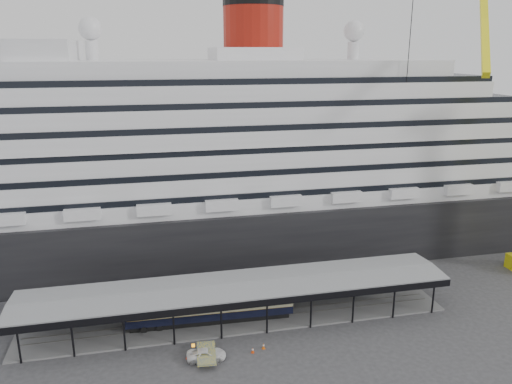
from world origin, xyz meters
TOP-DOWN VIEW (x-y plane):
  - ground at (0.00, 0.00)m, footprint 200.00×200.00m
  - cruise_ship at (0.05, 32.00)m, footprint 130.00×30.00m
  - platform_canopy at (0.00, 5.00)m, footprint 56.00×9.18m
  - port_truck at (-5.27, -3.03)m, footprint 4.68×2.49m
  - pullman_carriage at (-3.70, 5.00)m, footprint 21.63×3.53m
  - traffic_cone_left at (-7.38, -2.37)m, footprint 0.48×0.48m
  - traffic_cone_mid at (0.22, -2.91)m, footprint 0.44×0.44m
  - traffic_cone_right at (1.66, -2.38)m, footprint 0.46×0.46m

SIDE VIEW (x-z plane):
  - ground at x=0.00m, z-range 0.00..0.00m
  - traffic_cone_mid at x=0.22m, z-range 0.00..0.70m
  - traffic_cone_right at x=1.66m, z-range 0.00..0.73m
  - traffic_cone_left at x=-7.38m, z-range 0.00..0.77m
  - port_truck at x=-5.27m, z-range 0.00..1.25m
  - platform_canopy at x=0.00m, z-range -0.29..5.01m
  - pullman_carriage at x=-3.70m, z-range -8.00..13.16m
  - cruise_ship at x=0.05m, z-range -3.60..40.30m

